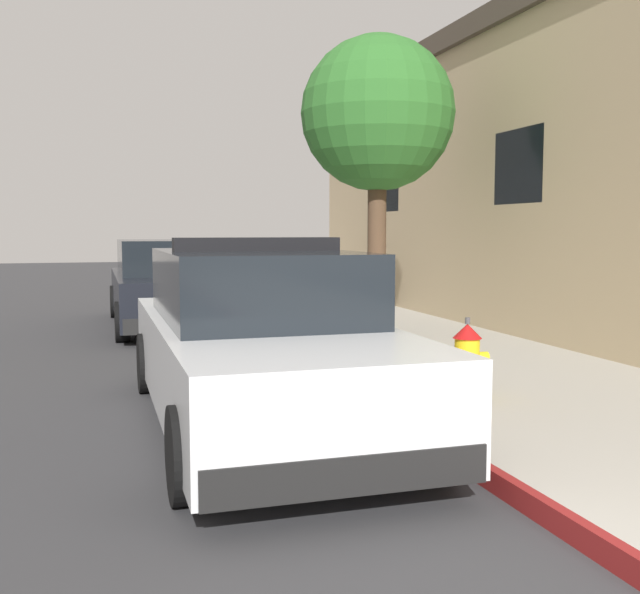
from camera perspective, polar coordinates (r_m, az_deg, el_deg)
sidewalk_pavement at (r=12.36m, az=3.50°, el=-2.58°), size 3.45×60.00×0.15m
curb_painted_edge at (r=11.86m, az=-4.52°, el=-2.91°), size 0.08×60.00×0.15m
police_cruiser at (r=6.61m, az=-4.68°, el=-3.55°), size 1.94×4.84×1.68m
parked_car_silver_ahead at (r=13.65m, az=-11.70°, el=0.87°), size 1.94×4.84×1.56m
fire_hydrant at (r=7.27m, az=11.29°, el=-4.78°), size 0.44×0.40×0.76m
street_tree at (r=11.27m, az=4.47°, el=13.75°), size 2.28×2.28×4.45m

